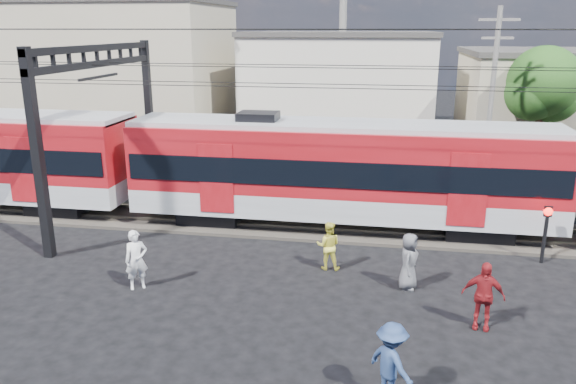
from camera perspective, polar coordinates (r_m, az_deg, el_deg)
name	(u,v)px	position (r m, az deg, el deg)	size (l,w,h in m)	color
ground	(330,335)	(14.84, 4.30, -14.30)	(120.00, 120.00, 0.00)	black
track_bed	(351,227)	(22.07, 6.37, -3.60)	(70.00, 3.40, 0.12)	#2D2823
rail_near	(349,231)	(21.32, 6.25, -3.98)	(70.00, 0.12, 0.12)	#59544C
rail_far	(352,218)	(22.74, 6.51, -2.68)	(70.00, 0.12, 0.12)	#59544C
commuter_train	(347,169)	(21.40, 5.99, 2.34)	(50.30, 3.08, 4.17)	black
catenary	(132,92)	(23.04, -15.53, 9.75)	(70.00, 9.30, 7.52)	black
building_west	(120,71)	(41.05, -16.73, 11.65)	(14.28, 10.20, 9.30)	tan
building_midwest	(341,86)	(40.04, 5.43, 10.71)	(12.24, 12.24, 7.30)	beige
utility_pole_mid	(492,95)	(28.31, 19.99, 9.27)	(1.80, 0.24, 8.50)	slate
tree_near	(547,87)	(31.99, 24.79, 9.70)	(3.82, 3.64, 6.72)	#382619
pedestrian_a	(136,260)	(17.42, -15.16, -6.67)	(0.67, 0.44, 1.83)	silver
pedestrian_b	(328,246)	(18.21, 4.12, -5.45)	(0.78, 0.61, 1.61)	#DAD344
pedestrian_c	(391,363)	(12.31, 10.44, -16.71)	(1.16, 0.67, 1.80)	navy
pedestrian_d	(483,295)	(15.54, 19.21, -9.90)	(1.08, 0.45, 1.85)	maroon
pedestrian_e	(409,261)	(17.20, 12.18, -6.90)	(0.85, 0.56, 1.75)	#535359
crossing_signal	(546,224)	(20.27, 24.77, -2.95)	(0.29, 0.29, 1.99)	black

